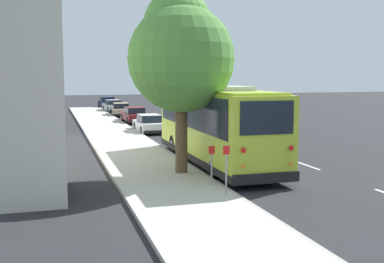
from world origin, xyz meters
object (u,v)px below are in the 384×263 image
object	(u,v)px
parked_sedan_maroon	(134,115)
parked_sedan_tan	(121,110)
parked_sedan_navy	(107,103)
street_tree	(180,52)
sign_post_far	(212,165)
parked_sedan_silver	(113,106)
sign_post_near	(226,169)
parked_sedan_white	(149,124)
shuttle_bus	(215,122)

from	to	relation	value
parked_sedan_maroon	parked_sedan_tan	distance (m)	7.24
parked_sedan_tan	parked_sedan_navy	distance (m)	12.50
street_tree	sign_post_far	size ratio (longest dim) A/B	5.23
parked_sedan_maroon	parked_sedan_silver	distance (m)	13.04
parked_sedan_navy	sign_post_near	size ratio (longest dim) A/B	2.70
parked_sedan_maroon	parked_sedan_tan	xyz separation A→B (m)	(7.24, 0.13, -0.02)
parked_sedan_tan	sign_post_near	size ratio (longest dim) A/B	2.91
parked_sedan_silver	sign_post_near	xyz separation A→B (m)	(-38.84, 1.27, 0.37)
parked_sedan_navy	street_tree	distance (m)	41.82
parked_sedan_white	parked_sedan_tan	world-z (taller)	parked_sedan_tan
shuttle_bus	parked_sedan_maroon	distance (m)	19.87
shuttle_bus	sign_post_near	xyz separation A→B (m)	(-5.98, 1.70, -0.92)
parked_sedan_maroon	parked_sedan_navy	xyz separation A→B (m)	(19.74, 0.03, 0.01)
sign_post_far	shuttle_bus	bearing A→B (deg)	-20.64
shuttle_bus	parked_sedan_tan	xyz separation A→B (m)	(27.06, 0.40, -1.31)
sign_post_near	parked_sedan_maroon	bearing A→B (deg)	-3.16
parked_sedan_navy	parked_sedan_silver	bearing A→B (deg)	176.21
parked_sedan_white	parked_sedan_tan	xyz separation A→B (m)	(14.46, -0.07, 0.01)
parked_sedan_white	sign_post_far	world-z (taller)	sign_post_far
parked_sedan_white	parked_sedan_silver	distance (m)	20.26
parked_sedan_maroon	street_tree	size ratio (longest dim) A/B	0.62
street_tree	parked_sedan_tan	bearing A→B (deg)	-3.42
shuttle_bus	parked_sedan_silver	size ratio (longest dim) A/B	2.39
parked_sedan_navy	street_tree	bearing A→B (deg)	174.75
parked_sedan_navy	sign_post_near	xyz separation A→B (m)	(-45.54, 1.40, 0.35)
parked_sedan_white	street_tree	xyz separation A→B (m)	(-14.60, 1.67, 4.30)
parked_sedan_white	sign_post_far	distance (m)	17.17
parked_sedan_navy	sign_post_far	xyz separation A→B (m)	(-44.08, 1.40, 0.24)
parked_sedan_white	parked_sedan_navy	xyz separation A→B (m)	(26.96, -0.17, 0.04)
shuttle_bus	street_tree	size ratio (longest dim) A/B	1.52
shuttle_bus	parked_sedan_maroon	xyz separation A→B (m)	(19.82, 0.28, -1.28)
parked_sedan_tan	parked_sedan_silver	xyz separation A→B (m)	(5.80, 0.03, 0.01)
sign_post_near	sign_post_far	xyz separation A→B (m)	(1.46, 0.00, -0.11)
parked_sedan_maroon	sign_post_near	world-z (taller)	sign_post_near
street_tree	sign_post_near	bearing A→B (deg)	-173.68
shuttle_bus	sign_post_far	world-z (taller)	shuttle_bus
sign_post_far	street_tree	bearing A→B (deg)	9.92
shuttle_bus	parked_sedan_white	world-z (taller)	shuttle_bus
parked_sedan_white	sign_post_near	bearing A→B (deg)	175.90
parked_sedan_silver	parked_sedan_navy	world-z (taller)	parked_sedan_navy
sign_post_near	sign_post_far	bearing A→B (deg)	0.00
street_tree	sign_post_far	distance (m)	4.76
parked_sedan_white	sign_post_far	xyz separation A→B (m)	(-17.12, 1.23, 0.28)
shuttle_bus	parked_sedan_silver	xyz separation A→B (m)	(32.86, 0.43, -1.29)
parked_sedan_tan	street_tree	xyz separation A→B (m)	(-29.06, 1.74, 4.29)
parked_sedan_white	parked_sedan_silver	bearing A→B (deg)	-0.46
sign_post_near	parked_sedan_white	bearing A→B (deg)	-3.78
sign_post_near	parked_sedan_navy	bearing A→B (deg)	-1.76
shuttle_bus	parked_sedan_silver	distance (m)	32.89
shuttle_bus	parked_sedan_silver	world-z (taller)	shuttle_bus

